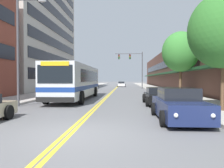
{
  "coord_description": "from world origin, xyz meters",
  "views": [
    {
      "loc": [
        1.91,
        -7.27,
        1.84
      ],
      "look_at": [
        -0.19,
        27.31,
        1.07
      ],
      "focal_mm": 35.0,
      "sensor_mm": 36.0,
      "label": 1
    }
  ],
  "objects_px": {
    "car_slate_blue_parked_left_mid": "(92,86)",
    "street_tree_right_near": "(223,31)",
    "car_black_parked_right_mid": "(159,96)",
    "traffic_signal_mast": "(133,63)",
    "car_white_moving_lead": "(121,84)",
    "city_bus": "(76,81)",
    "street_tree_right_mid": "(180,52)",
    "fire_hydrant": "(167,92)",
    "car_navy_parked_right_foreground": "(179,105)",
    "car_red_parked_left_near": "(84,87)",
    "street_lamp_left_near": "(22,42)"
  },
  "relations": [
    {
      "from": "traffic_signal_mast",
      "to": "car_white_moving_lead",
      "type": "bearing_deg",
      "value": 103.62
    },
    {
      "from": "city_bus",
      "to": "car_white_moving_lead",
      "type": "relative_size",
      "value": 2.65
    },
    {
      "from": "car_slate_blue_parked_left_mid",
      "to": "fire_hydrant",
      "type": "distance_m",
      "value": 22.33
    },
    {
      "from": "car_slate_blue_parked_left_mid",
      "to": "street_tree_right_near",
      "type": "xyz_separation_m",
      "value": [
        11.47,
        -29.04,
        3.84
      ]
    },
    {
      "from": "car_slate_blue_parked_left_mid",
      "to": "car_navy_parked_right_foreground",
      "type": "xyz_separation_m",
      "value": [
        8.63,
        -31.23,
        0.08
      ]
    },
    {
      "from": "city_bus",
      "to": "car_white_moving_lead",
      "type": "xyz_separation_m",
      "value": [
        3.56,
        33.13,
        -1.12
      ]
    },
    {
      "from": "street_lamp_left_near",
      "to": "car_red_parked_left_near",
      "type": "bearing_deg",
      "value": 88.24
    },
    {
      "from": "car_red_parked_left_near",
      "to": "street_lamp_left_near",
      "type": "xyz_separation_m",
      "value": [
        -0.59,
        -19.13,
        3.71
      ]
    },
    {
      "from": "street_lamp_left_near",
      "to": "street_tree_right_mid",
      "type": "height_order",
      "value": "street_lamp_left_near"
    },
    {
      "from": "car_red_parked_left_near",
      "to": "car_slate_blue_parked_left_mid",
      "type": "xyz_separation_m",
      "value": [
        0.08,
        7.68,
        -0.05
      ]
    },
    {
      "from": "car_black_parked_right_mid",
      "to": "city_bus",
      "type": "bearing_deg",
      "value": 151.4
    },
    {
      "from": "street_tree_right_near",
      "to": "car_slate_blue_parked_left_mid",
      "type": "bearing_deg",
      "value": 111.55
    },
    {
      "from": "car_red_parked_left_near",
      "to": "street_tree_right_near",
      "type": "height_order",
      "value": "street_tree_right_near"
    },
    {
      "from": "car_slate_blue_parked_left_mid",
      "to": "street_tree_right_near",
      "type": "height_order",
      "value": "street_tree_right_near"
    },
    {
      "from": "street_tree_right_near",
      "to": "street_tree_right_mid",
      "type": "height_order",
      "value": "street_tree_right_mid"
    },
    {
      "from": "car_red_parked_left_near",
      "to": "street_tree_right_mid",
      "type": "relative_size",
      "value": 0.72
    },
    {
      "from": "car_navy_parked_right_foreground",
      "to": "car_black_parked_right_mid",
      "type": "height_order",
      "value": "car_navy_parked_right_foreground"
    },
    {
      "from": "street_lamp_left_near",
      "to": "fire_hydrant",
      "type": "bearing_deg",
      "value": 32.55
    },
    {
      "from": "city_bus",
      "to": "car_red_parked_left_near",
      "type": "relative_size",
      "value": 2.56
    },
    {
      "from": "city_bus",
      "to": "street_tree_right_mid",
      "type": "xyz_separation_m",
      "value": [
        10.18,
        3.21,
        2.95
      ]
    },
    {
      "from": "car_white_moving_lead",
      "to": "traffic_signal_mast",
      "type": "relative_size",
      "value": 0.64
    },
    {
      "from": "car_slate_blue_parked_left_mid",
      "to": "car_black_parked_right_mid",
      "type": "xyz_separation_m",
      "value": [
        8.69,
        -25.08,
        -0.0
      ]
    },
    {
      "from": "car_navy_parked_right_foreground",
      "to": "traffic_signal_mast",
      "type": "xyz_separation_m",
      "value": [
        -0.81,
        32.76,
        4.38
      ]
    },
    {
      "from": "city_bus",
      "to": "traffic_signal_mast",
      "type": "distance_m",
      "value": 23.86
    },
    {
      "from": "traffic_signal_mast",
      "to": "street_lamp_left_near",
      "type": "relative_size",
      "value": 0.98
    },
    {
      "from": "car_red_parked_left_near",
      "to": "car_slate_blue_parked_left_mid",
      "type": "relative_size",
      "value": 1.03
    },
    {
      "from": "street_lamp_left_near",
      "to": "street_tree_right_mid",
      "type": "relative_size",
      "value": 1.1
    },
    {
      "from": "traffic_signal_mast",
      "to": "car_slate_blue_parked_left_mid",
      "type": "bearing_deg",
      "value": -168.98
    },
    {
      "from": "street_tree_right_near",
      "to": "fire_hydrant",
      "type": "xyz_separation_m",
      "value": [
        -1.18,
        9.23,
        -3.8
      ]
    },
    {
      "from": "traffic_signal_mast",
      "to": "street_tree_right_near",
      "type": "height_order",
      "value": "traffic_signal_mast"
    },
    {
      "from": "car_red_parked_left_near",
      "to": "street_tree_right_mid",
      "type": "height_order",
      "value": "street_tree_right_mid"
    },
    {
      "from": "street_lamp_left_near",
      "to": "car_black_parked_right_mid",
      "type": "bearing_deg",
      "value": 10.5
    },
    {
      "from": "car_navy_parked_right_foreground",
      "to": "fire_hydrant",
      "type": "distance_m",
      "value": 11.53
    },
    {
      "from": "car_navy_parked_right_foreground",
      "to": "street_tree_right_mid",
      "type": "distance_m",
      "value": 14.12
    },
    {
      "from": "car_red_parked_left_near",
      "to": "car_navy_parked_right_foreground",
      "type": "height_order",
      "value": "car_navy_parked_right_foreground"
    },
    {
      "from": "car_red_parked_left_near",
      "to": "street_lamp_left_near",
      "type": "height_order",
      "value": "street_lamp_left_near"
    },
    {
      "from": "car_white_moving_lead",
      "to": "fire_hydrant",
      "type": "distance_m",
      "value": 32.02
    },
    {
      "from": "city_bus",
      "to": "street_tree_right_near",
      "type": "relative_size",
      "value": 1.92
    },
    {
      "from": "street_tree_right_near",
      "to": "street_tree_right_mid",
      "type": "distance_m",
      "value": 10.96
    },
    {
      "from": "car_slate_blue_parked_left_mid",
      "to": "traffic_signal_mast",
      "type": "xyz_separation_m",
      "value": [
        7.82,
        1.52,
        4.46
      ]
    },
    {
      "from": "street_tree_right_mid",
      "to": "fire_hydrant",
      "type": "relative_size",
      "value": 6.94
    },
    {
      "from": "car_slate_blue_parked_left_mid",
      "to": "street_lamp_left_near",
      "type": "xyz_separation_m",
      "value": [
        -0.67,
        -26.82,
        3.76
      ]
    },
    {
      "from": "car_slate_blue_parked_left_mid",
      "to": "traffic_signal_mast",
      "type": "distance_m",
      "value": 9.13
    },
    {
      "from": "car_white_moving_lead",
      "to": "traffic_signal_mast",
      "type": "distance_m",
      "value": 11.49
    },
    {
      "from": "city_bus",
      "to": "car_navy_parked_right_foreground",
      "type": "xyz_separation_m",
      "value": [
        6.85,
        -9.92,
        -1.04
      ]
    },
    {
      "from": "traffic_signal_mast",
      "to": "street_tree_right_mid",
      "type": "relative_size",
      "value": 1.08
    },
    {
      "from": "car_black_parked_right_mid",
      "to": "traffic_signal_mast",
      "type": "xyz_separation_m",
      "value": [
        -0.86,
        26.61,
        4.47
      ]
    },
    {
      "from": "car_slate_blue_parked_left_mid",
      "to": "car_navy_parked_right_foreground",
      "type": "height_order",
      "value": "car_navy_parked_right_foreground"
    },
    {
      "from": "city_bus",
      "to": "car_navy_parked_right_foreground",
      "type": "relative_size",
      "value": 2.67
    },
    {
      "from": "car_white_moving_lead",
      "to": "street_lamp_left_near",
      "type": "distance_m",
      "value": 39.27
    }
  ]
}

